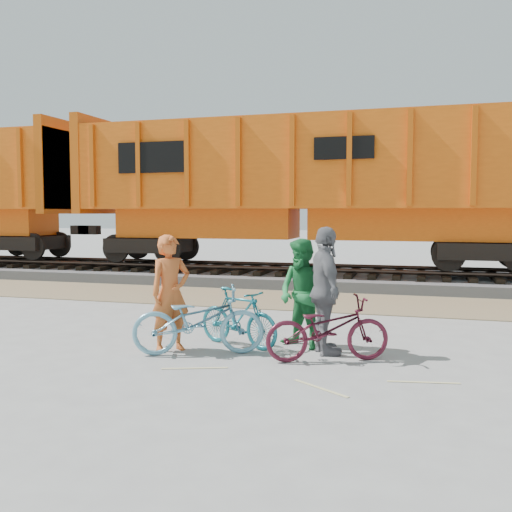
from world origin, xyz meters
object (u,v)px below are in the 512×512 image
object	(u,v)px
bicycle_teal	(238,317)
person_solo	(170,293)
person_woman	(325,291)
bicycle_maroon	(327,329)
hopper_car_center	(304,183)
person_man	(303,294)
bicycle_blue	(198,320)

from	to	relation	value
bicycle_teal	person_solo	world-z (taller)	person_solo
person_woman	bicycle_teal	bearing A→B (deg)	61.65
bicycle_maroon	person_solo	distance (m)	2.46
hopper_car_center	person_man	bearing A→B (deg)	-78.50
person_solo	person_man	bearing A→B (deg)	-29.93
person_man	bicycle_teal	bearing A→B (deg)	-140.00
hopper_car_center	bicycle_maroon	xyz separation A→B (m)	(2.17, -8.90, -2.54)
hopper_car_center	bicycle_blue	bearing A→B (deg)	-88.37
bicycle_blue	person_woman	size ratio (longest dim) A/B	1.02
bicycle_blue	person_solo	xyz separation A→B (m)	(-0.50, 0.10, 0.38)
bicycle_teal	person_solo	bearing A→B (deg)	142.98
bicycle_blue	bicycle_teal	world-z (taller)	bicycle_blue
person_solo	bicycle_teal	bearing A→B (deg)	-20.43
bicycle_teal	bicycle_maroon	bearing A→B (deg)	-85.83
bicycle_blue	hopper_car_center	bearing A→B (deg)	-20.34
person_man	person_woman	distance (m)	0.51
bicycle_teal	person_solo	distance (m)	1.14
hopper_car_center	bicycle_teal	distance (m)	8.81
bicycle_blue	bicycle_maroon	world-z (taller)	bicycle_blue
bicycle_maroon	person_woman	xyz separation A→B (m)	(-0.10, 0.40, 0.49)
bicycle_maroon	person_woman	world-z (taller)	person_woman
bicycle_teal	bicycle_maroon	size ratio (longest dim) A/B	0.87
bicycle_blue	person_man	xyz separation A→B (m)	(1.41, 0.84, 0.34)
bicycle_blue	person_man	bearing A→B (deg)	-81.17
bicycle_maroon	hopper_car_center	bearing A→B (deg)	-9.25
person_man	bicycle_blue	bearing A→B (deg)	-120.51
person_solo	bicycle_blue	bearing A→B (deg)	-62.44
bicycle_teal	person_man	bearing A→B (deg)	-56.42
hopper_car_center	bicycle_maroon	size ratio (longest dim) A/B	7.85
hopper_car_center	bicycle_maroon	world-z (taller)	hopper_car_center
hopper_car_center	bicycle_blue	size ratio (longest dim) A/B	7.14
bicycle_blue	person_solo	size ratio (longest dim) A/B	1.10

